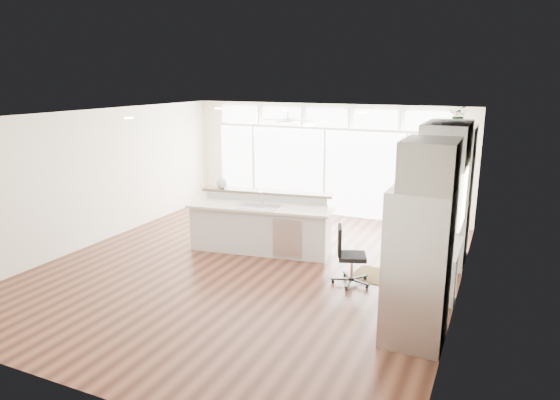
% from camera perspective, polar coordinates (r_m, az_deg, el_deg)
% --- Properties ---
extents(floor, '(7.00, 8.00, 0.02)m').
position_cam_1_polar(floor, '(9.05, -3.41, -7.67)').
color(floor, '#3D1D12').
rests_on(floor, ground).
extents(ceiling, '(7.00, 8.00, 0.02)m').
position_cam_1_polar(ceiling, '(8.45, -3.68, 9.70)').
color(ceiling, white).
rests_on(ceiling, wall_back).
extents(wall_back, '(7.00, 0.04, 2.70)m').
position_cam_1_polar(wall_back, '(12.26, 5.29, 4.60)').
color(wall_back, white).
rests_on(wall_back, floor).
extents(wall_front, '(7.00, 0.04, 2.70)m').
position_cam_1_polar(wall_front, '(5.60, -23.28, -7.80)').
color(wall_front, white).
rests_on(wall_front, floor).
extents(wall_left, '(0.04, 8.00, 2.70)m').
position_cam_1_polar(wall_left, '(10.72, -20.32, 2.46)').
color(wall_left, white).
rests_on(wall_left, floor).
extents(wall_right, '(0.04, 8.00, 2.70)m').
position_cam_1_polar(wall_right, '(7.70, 20.16, -1.76)').
color(wall_right, white).
rests_on(wall_right, floor).
extents(glass_wall, '(5.80, 0.06, 2.08)m').
position_cam_1_polar(glass_wall, '(12.25, 5.16, 3.18)').
color(glass_wall, white).
rests_on(glass_wall, wall_back).
extents(transom_row, '(5.90, 0.06, 0.40)m').
position_cam_1_polar(transom_row, '(12.08, 5.30, 9.39)').
color(transom_row, white).
rests_on(transom_row, wall_back).
extents(desk_window, '(0.04, 0.85, 0.85)m').
position_cam_1_polar(desk_window, '(7.94, 20.17, 0.20)').
color(desk_window, white).
rests_on(desk_window, wall_right).
extents(ceiling_fan, '(1.16, 1.16, 0.32)m').
position_cam_1_polar(ceiling_fan, '(11.19, 0.90, 9.61)').
color(ceiling_fan, white).
rests_on(ceiling_fan, ceiling).
extents(recessed_lights, '(3.40, 3.00, 0.02)m').
position_cam_1_polar(recessed_lights, '(8.62, -3.04, 9.66)').
color(recessed_lights, white).
rests_on(recessed_lights, ceiling).
extents(oven_cabinet, '(0.64, 1.20, 2.50)m').
position_cam_1_polar(oven_cabinet, '(9.49, 19.05, 0.56)').
color(oven_cabinet, silver).
rests_on(oven_cabinet, floor).
extents(desk_nook, '(0.72, 1.30, 0.76)m').
position_cam_1_polar(desk_nook, '(8.31, 17.22, -7.44)').
color(desk_nook, silver).
rests_on(desk_nook, floor).
extents(upper_cabinets, '(0.64, 1.30, 0.64)m').
position_cam_1_polar(upper_cabinets, '(7.83, 18.54, 6.11)').
color(upper_cabinets, silver).
rests_on(upper_cabinets, wall_right).
extents(refrigerator, '(0.76, 0.90, 2.00)m').
position_cam_1_polar(refrigerator, '(6.56, 15.48, -7.28)').
color(refrigerator, '#BABBBF').
rests_on(refrigerator, floor).
extents(fridge_cabinet, '(0.64, 0.90, 0.60)m').
position_cam_1_polar(fridge_cabinet, '(6.21, 16.79, 3.92)').
color(fridge_cabinet, silver).
rests_on(fridge_cabinet, wall_right).
extents(framed_photos, '(0.06, 0.22, 0.80)m').
position_cam_1_polar(framed_photos, '(8.58, 20.44, 0.11)').
color(framed_photos, black).
rests_on(framed_photos, wall_right).
extents(kitchen_island, '(2.92, 1.46, 1.11)m').
position_cam_1_polar(kitchen_island, '(9.67, -2.24, -2.70)').
color(kitchen_island, silver).
rests_on(kitchen_island, floor).
extents(rug, '(1.07, 0.83, 0.01)m').
position_cam_1_polar(rug, '(8.74, 11.57, -8.63)').
color(rug, '#392812').
rests_on(rug, floor).
extents(office_chair, '(0.63, 0.61, 0.97)m').
position_cam_1_polar(office_chair, '(8.24, 8.25, -6.34)').
color(office_chair, black).
rests_on(office_chair, floor).
extents(fishbowl, '(0.28, 0.28, 0.23)m').
position_cam_1_polar(fishbowl, '(10.19, -6.67, 1.95)').
color(fishbowl, silver).
rests_on(fishbowl, kitchen_island).
extents(monitor, '(0.13, 0.52, 0.43)m').
position_cam_1_polar(monitor, '(8.13, 16.96, -3.47)').
color(monitor, black).
rests_on(monitor, desk_nook).
extents(keyboard, '(0.11, 0.30, 0.01)m').
position_cam_1_polar(keyboard, '(8.21, 15.68, -4.71)').
color(keyboard, silver).
rests_on(keyboard, desk_nook).
extents(potted_plant, '(0.34, 0.37, 0.26)m').
position_cam_1_polar(potted_plant, '(9.29, 19.73, 8.87)').
color(potted_plant, '#285D27').
rests_on(potted_plant, oven_cabinet).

